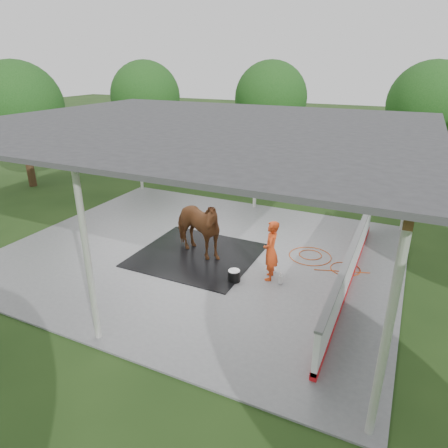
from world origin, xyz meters
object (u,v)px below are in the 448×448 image
at_px(handler, 271,251).
at_px(wash_bucket, 234,275).
at_px(horse, 196,227).
at_px(dasher_board, 351,266).

bearing_deg(handler, wash_bucket, -67.68).
relative_size(horse, handler, 1.30).
bearing_deg(dasher_board, wash_bucket, -157.24).
bearing_deg(horse, handler, -78.20).
bearing_deg(wash_bucket, handler, 34.29).
bearing_deg(handler, horse, -110.04).
bearing_deg(horse, dasher_board, -66.61).
relative_size(dasher_board, wash_bucket, 22.68).
xyz_separation_m(handler, wash_bucket, (-0.83, -0.57, -0.69)).
xyz_separation_m(dasher_board, horse, (-4.59, -0.28, 0.43)).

